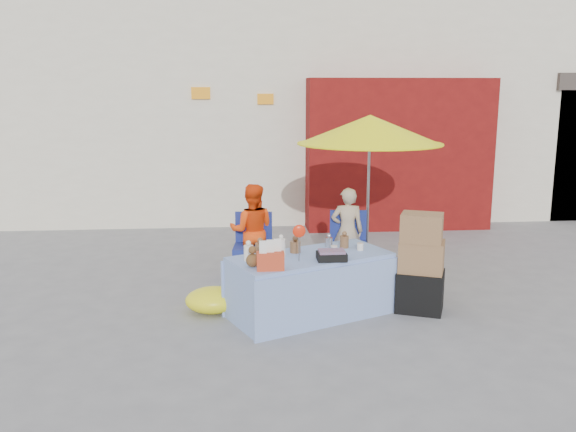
{
  "coord_description": "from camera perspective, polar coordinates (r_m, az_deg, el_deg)",
  "views": [
    {
      "loc": [
        -0.6,
        -6.16,
        2.42
      ],
      "look_at": [
        -0.04,
        0.6,
        1.0
      ],
      "focal_mm": 38.0,
      "sensor_mm": 36.0,
      "label": 1
    }
  ],
  "objects": [
    {
      "name": "ground",
      "position": [
        6.64,
        0.74,
        -9.54
      ],
      "size": [
        80.0,
        80.0,
        0.0
      ],
      "primitive_type": "plane",
      "color": "slate",
      "rests_on": "ground"
    },
    {
      "name": "box_stack",
      "position": [
        6.86,
        12.32,
        -4.63
      ],
      "size": [
        0.61,
        0.57,
        1.1
      ],
      "rotation": [
        0.0,
        0.0,
        -0.39
      ],
      "color": "black",
      "rests_on": "ground"
    },
    {
      "name": "chair_left",
      "position": [
        7.88,
        -3.31,
        -4.14
      ],
      "size": [
        0.53,
        0.52,
        0.85
      ],
      "rotation": [
        0.0,
        0.0,
        -0.1
      ],
      "color": "navy",
      "rests_on": "ground"
    },
    {
      "name": "umbrella",
      "position": [
        8.06,
        7.67,
        7.96
      ],
      "size": [
        1.9,
        1.9,
        2.09
      ],
      "color": "gray",
      "rests_on": "ground"
    },
    {
      "name": "backdrop",
      "position": [
        13.74,
        -0.12,
        14.65
      ],
      "size": [
        14.0,
        8.0,
        7.8
      ],
      "color": "silver",
      "rests_on": "ground"
    },
    {
      "name": "tarp_bundle",
      "position": [
        6.82,
        -6.98,
        -7.8
      ],
      "size": [
        0.7,
        0.6,
        0.28
      ],
      "primitive_type": "ellipsoid",
      "rotation": [
        0.0,
        0.0,
        0.18
      ],
      "color": "yellow",
      "rests_on": "ground"
    },
    {
      "name": "vendor_orange",
      "position": [
        7.92,
        -3.37,
        -1.38
      ],
      "size": [
        0.64,
        0.52,
        1.23
      ],
      "primitive_type": "imported",
      "rotation": [
        0.0,
        0.0,
        3.04
      ],
      "color": "#F8430D",
      "rests_on": "ground"
    },
    {
      "name": "vendor_beige",
      "position": [
        8.05,
        5.56,
        -1.43
      ],
      "size": [
        0.45,
        0.32,
        1.16
      ],
      "primitive_type": "imported",
      "rotation": [
        0.0,
        0.0,
        3.04
      ],
      "color": "tan",
      "rests_on": "ground"
    },
    {
      "name": "chair_right",
      "position": [
        8.01,
        5.69,
        -3.92
      ],
      "size": [
        0.53,
        0.52,
        0.85
      ],
      "rotation": [
        0.0,
        0.0,
        -0.1
      ],
      "color": "navy",
      "rests_on": "ground"
    },
    {
      "name": "market_table",
      "position": [
        6.63,
        2.09,
        -6.42
      ],
      "size": [
        1.93,
        1.46,
        1.06
      ],
      "rotation": [
        0.0,
        0.0,
        0.43
      ],
      "color": "#809FCD",
      "rests_on": "ground"
    }
  ]
}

